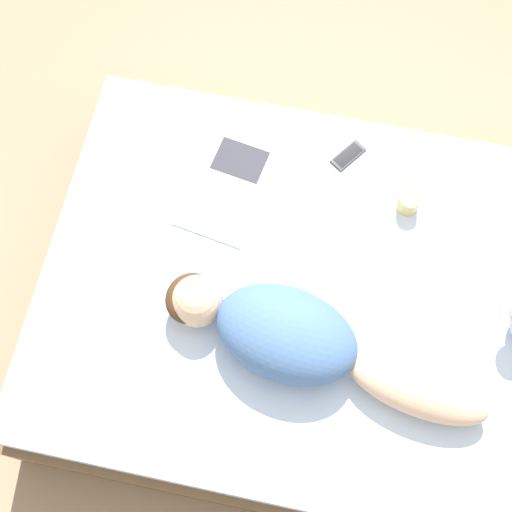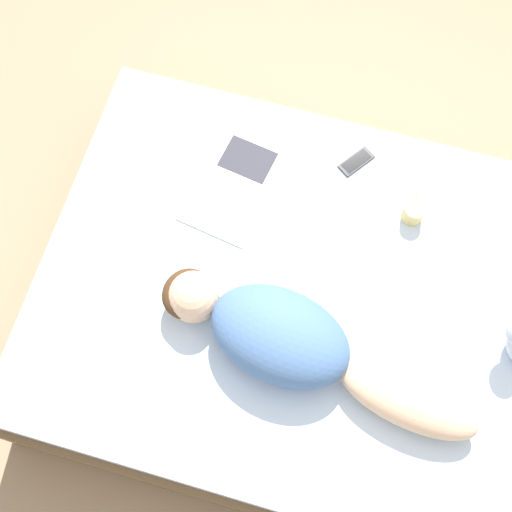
% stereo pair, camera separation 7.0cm
% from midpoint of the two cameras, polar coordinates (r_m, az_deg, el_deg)
% --- Properties ---
extents(ground_plane, '(12.00, 12.00, 0.00)m').
position_cam_midpoint_polar(ground_plane, '(3.29, 3.33, -5.84)').
color(ground_plane, '#9E8466').
extents(bed, '(1.64, 2.18, 0.55)m').
position_cam_midpoint_polar(bed, '(3.03, 3.61, -4.52)').
color(bed, brown).
rests_on(bed, ground_plane).
extents(person, '(0.45, 1.25, 0.23)m').
position_cam_midpoint_polar(person, '(2.60, 2.78, -6.77)').
color(person, '#DBB28E').
rests_on(person, bed).
extents(open_magazine, '(0.53, 0.37, 0.01)m').
position_cam_midpoint_polar(open_magazine, '(2.93, -2.82, 5.74)').
color(open_magazine, white).
rests_on(open_magazine, bed).
extents(coffee_mug, '(0.12, 0.09, 0.08)m').
position_cam_midpoint_polar(coffee_mug, '(2.91, 11.46, 4.25)').
color(coffee_mug, tan).
rests_on(coffee_mug, bed).
extents(cell_phone, '(0.16, 0.14, 0.01)m').
position_cam_midpoint_polar(cell_phone, '(3.01, 6.72, 7.98)').
color(cell_phone, black).
rests_on(cell_phone, bed).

